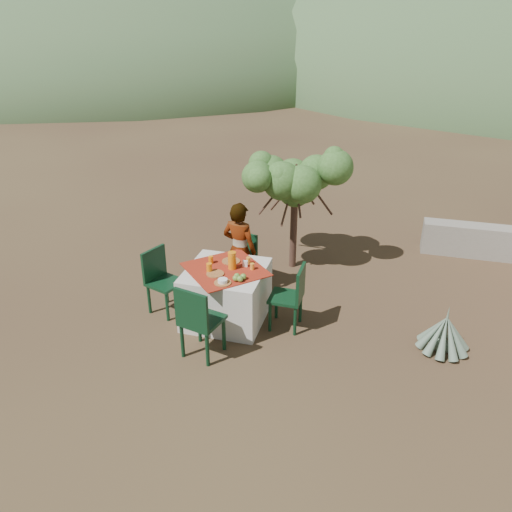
{
  "coord_description": "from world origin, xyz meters",
  "views": [
    {
      "loc": [
        1.61,
        -5.09,
        3.78
      ],
      "look_at": [
        -0.0,
        0.78,
        0.8
      ],
      "focal_mm": 35.0,
      "sensor_mm": 36.0,
      "label": 1
    }
  ],
  "objects": [
    {
      "name": "plate_far",
      "position": [
        -0.3,
        0.61,
        0.77
      ],
      "size": [
        0.25,
        0.25,
        0.01
      ],
      "primitive_type": "cylinder",
      "color": "brown",
      "rests_on": "table"
    },
    {
      "name": "plate_near",
      "position": [
        -0.39,
        0.21,
        0.77
      ],
      "size": [
        0.23,
        0.23,
        0.01
      ],
      "primitive_type": "cylinder",
      "color": "brown",
      "rests_on": "table"
    },
    {
      "name": "chair_left",
      "position": [
        -1.24,
        0.36,
        0.51
      ],
      "size": [
        0.54,
        0.54,
        0.91
      ],
      "rotation": [
        0.0,
        0.0,
        1.24
      ],
      "color": "black",
      "rests_on": "ground"
    },
    {
      "name": "ground",
      "position": [
        0.0,
        0.0,
        0.0
      ],
      "size": [
        160.0,
        160.0,
        0.0
      ],
      "primitive_type": "plane",
      "color": "#3B241B",
      "rests_on": "ground"
    },
    {
      "name": "shrub_tree",
      "position": [
        0.29,
        2.23,
        1.39
      ],
      "size": [
        1.49,
        1.47,
        1.76
      ],
      "color": "#492F24",
      "rests_on": "ground"
    },
    {
      "name": "jar_left",
      "position": [
        0.03,
        0.46,
        0.81
      ],
      "size": [
        0.05,
        0.05,
        0.09
      ],
      "primitive_type": "cylinder",
      "color": "orange",
      "rests_on": "table"
    },
    {
      "name": "agave",
      "position": [
        2.5,
        0.42,
        0.23
      ],
      "size": [
        0.65,
        0.65,
        0.69
      ],
      "rotation": [
        0.0,
        0.0,
        0.17
      ],
      "color": "slate",
      "rests_on": "ground"
    },
    {
      "name": "person",
      "position": [
        -0.33,
        1.08,
        0.72
      ],
      "size": [
        0.59,
        0.45,
        1.43
      ],
      "primitive_type": "imported",
      "rotation": [
        0.0,
        0.0,
        2.92
      ],
      "color": "#8C6651",
      "rests_on": "ground"
    },
    {
      "name": "bowl_plate",
      "position": [
        -0.22,
        0.01,
        0.77
      ],
      "size": [
        0.22,
        0.22,
        0.01
      ],
      "primitive_type": "cylinder",
      "color": "brown",
      "rests_on": "table"
    },
    {
      "name": "fruit_cluster",
      "position": [
        -0.05,
        0.14,
        0.8
      ],
      "size": [
        0.16,
        0.15,
        0.08
      ],
      "color": "olive",
      "rests_on": "table"
    },
    {
      "name": "table",
      "position": [
        -0.31,
        0.38,
        0.38
      ],
      "size": [
        1.3,
        1.3,
        0.76
      ],
      "color": "silver",
      "rests_on": "ground"
    },
    {
      "name": "glass_near",
      "position": [
        -0.48,
        0.25,
        0.82
      ],
      "size": [
        0.07,
        0.07,
        0.12
      ],
      "primitive_type": "cylinder",
      "color": "orange",
      "rests_on": "table"
    },
    {
      "name": "juice_pitcher",
      "position": [
        -0.23,
        0.42,
        0.88
      ],
      "size": [
        0.11,
        0.11,
        0.24
      ],
      "primitive_type": "cylinder",
      "color": "orange",
      "rests_on": "table"
    },
    {
      "name": "chair_far",
      "position": [
        -0.36,
        1.34,
        0.46
      ],
      "size": [
        0.48,
        0.48,
        0.83
      ],
      "rotation": [
        0.0,
        0.0,
        -0.3
      ],
      "color": "black",
      "rests_on": "ground"
    },
    {
      "name": "jar_right",
      "position": [
        -0.06,
        0.61,
        0.81
      ],
      "size": [
        0.06,
        0.06,
        0.09
      ],
      "primitive_type": "cylinder",
      "color": "orange",
      "rests_on": "table"
    },
    {
      "name": "stone_wall",
      "position": [
        3.6,
        3.4,
        0.28
      ],
      "size": [
        2.6,
        0.35,
        0.55
      ],
      "primitive_type": "cube",
      "color": "gray",
      "rests_on": "ground"
    },
    {
      "name": "white_bowl",
      "position": [
        -0.22,
        0.01,
        0.8
      ],
      "size": [
        0.12,
        0.12,
        0.05
      ],
      "primitive_type": "cylinder",
      "color": "white",
      "rests_on": "bowl_plate"
    },
    {
      "name": "chair_right",
      "position": [
        0.58,
        0.41,
        0.5
      ],
      "size": [
        0.42,
        0.42,
        0.9
      ],
      "rotation": [
        0.0,
        0.0,
        4.69
      ],
      "color": "black",
      "rests_on": "ground"
    },
    {
      "name": "chair_near",
      "position": [
        -0.35,
        -0.51,
        0.54
      ],
      "size": [
        0.54,
        0.54,
        0.97
      ],
      "rotation": [
        0.0,
        0.0,
        2.91
      ],
      "color": "black",
      "rests_on": "ground"
    },
    {
      "name": "glass_far",
      "position": [
        -0.55,
        0.49,
        0.81
      ],
      "size": [
        0.06,
        0.06,
        0.1
      ],
      "primitive_type": "cylinder",
      "color": "orange",
      "rests_on": "table"
    },
    {
      "name": "napkin_holder",
      "position": [
        -0.08,
        0.52,
        0.8
      ],
      "size": [
        0.07,
        0.04,
        0.09
      ],
      "primitive_type": "cube",
      "rotation": [
        0.0,
        0.0,
        0.08
      ],
      "color": "white",
      "rests_on": "table"
    },
    {
      "name": "hill_near_left",
      "position": [
        -18.0,
        30.0,
        0.0
      ],
      "size": [
        40.0,
        40.0,
        16.0
      ],
      "primitive_type": "ellipsoid",
      "color": "#34532E",
      "rests_on": "ground"
    },
    {
      "name": "hill_far_center",
      "position": [
        -4.0,
        52.0,
        0.0
      ],
      "size": [
        60.0,
        60.0,
        24.0
      ],
      "primitive_type": "ellipsoid",
      "color": "gray",
      "rests_on": "ground"
    }
  ]
}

